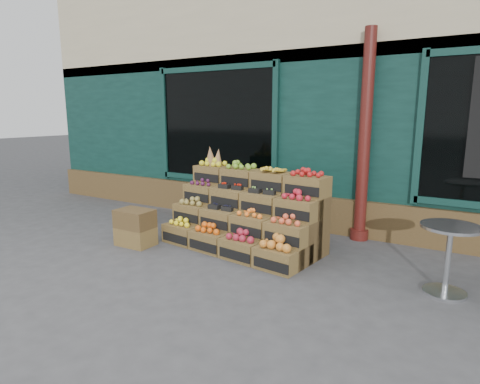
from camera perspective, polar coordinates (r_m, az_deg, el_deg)
The scene contains 6 objects.
ground at distance 5.35m, azimuth -2.02°, elevation -10.45°, with size 60.00×60.00×0.00m, color #404043.
shop_facade at distance 9.68m, azimuth 14.94°, elevation 13.33°, with size 12.00×6.24×4.80m.
crate_display at distance 5.99m, azimuth 0.85°, elevation -3.59°, with size 2.44×1.42×1.44m.
spare_crates at distance 6.27m, azimuth -14.67°, elevation -4.90°, with size 0.55×0.39×0.55m.
bistro_table at distance 4.95m, azimuth 27.55°, elevation -7.52°, with size 0.63×0.63×0.79m.
shopkeeper at distance 8.18m, azimuth -1.44°, elevation 3.47°, with size 0.64×0.42×1.75m, color #165018.
Camera 1 is at (2.70, -4.18, 1.97)m, focal length 30.00 mm.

